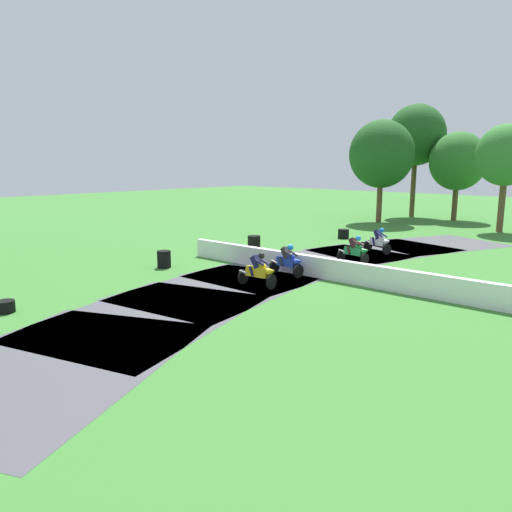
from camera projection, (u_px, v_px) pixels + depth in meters
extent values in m
plane|color=#38752D|center=(279.00, 270.00, 22.55)|extent=(120.00, 120.00, 0.00)
cube|color=#47474C|center=(435.00, 244.00, 29.74)|extent=(7.86, 9.16, 0.01)
cube|color=#47474C|center=(384.00, 250.00, 27.80)|extent=(7.08, 8.81, 0.01)
cube|color=#47474C|center=(333.00, 258.00, 25.39)|extent=(6.18, 8.30, 0.01)
cube|color=#47474C|center=(279.00, 270.00, 22.55)|extent=(5.41, 7.80, 0.01)
cube|color=#47474C|center=(219.00, 288.00, 19.35)|extent=(6.40, 8.43, 0.01)
cube|color=#47474C|center=(148.00, 316.00, 15.83)|extent=(7.28, 8.91, 0.01)
cube|color=#47474C|center=(52.00, 363.00, 12.08)|extent=(8.02, 9.21, 0.01)
cube|color=white|center=(380.00, 277.00, 19.18)|extent=(20.90, 0.64, 0.90)
cylinder|color=black|center=(387.00, 249.00, 26.28)|extent=(0.27, 0.69, 0.69)
cylinder|color=black|center=(368.00, 246.00, 27.45)|extent=(0.27, 0.69, 0.69)
cube|color=silver|center=(378.00, 242.00, 26.84)|extent=(1.05, 0.60, 0.44)
ellipsoid|color=silver|center=(381.00, 238.00, 26.66)|extent=(0.51, 0.42, 0.28)
cone|color=silver|center=(388.00, 241.00, 26.26)|extent=(0.45, 0.44, 0.45)
cylinder|color=#B2B2B7|center=(368.00, 242.00, 27.28)|extent=(0.42, 0.21, 0.17)
cube|color=#1E1E4C|center=(378.00, 235.00, 26.86)|extent=(0.54, 0.46, 0.60)
sphere|color=#1E7FE0|center=(382.00, 230.00, 26.65)|extent=(0.26, 0.26, 0.26)
cylinder|color=#1E1E4C|center=(384.00, 235.00, 26.72)|extent=(0.43, 0.22, 0.24)
cylinder|color=#1E1E4C|center=(380.00, 235.00, 26.53)|extent=(0.43, 0.22, 0.24)
cylinder|color=#1E1E4C|center=(378.00, 241.00, 27.08)|extent=(0.27, 0.23, 0.42)
cylinder|color=#1E1E4C|center=(373.00, 241.00, 26.89)|extent=(0.27, 0.23, 0.42)
cylinder|color=black|center=(365.00, 259.00, 23.55)|extent=(0.15, 0.72, 0.72)
cylinder|color=black|center=(341.00, 255.00, 24.57)|extent=(0.15, 0.72, 0.72)
cube|color=#198438|center=(354.00, 251.00, 24.05)|extent=(1.03, 0.45, 0.45)
ellipsoid|color=#198438|center=(358.00, 247.00, 23.91)|extent=(0.47, 0.36, 0.30)
cone|color=#198438|center=(366.00, 251.00, 23.55)|extent=(0.41, 0.39, 0.46)
cylinder|color=#B2B2B7|center=(342.00, 251.00, 24.40)|extent=(0.42, 0.15, 0.17)
cube|color=#331919|center=(354.00, 243.00, 24.09)|extent=(0.51, 0.42, 0.62)
sphere|color=#1E7FE0|center=(358.00, 238.00, 23.92)|extent=(0.26, 0.26, 0.26)
cylinder|color=#331919|center=(361.00, 244.00, 24.01)|extent=(0.43, 0.17, 0.24)
cylinder|color=#331919|center=(356.00, 243.00, 23.77)|extent=(0.43, 0.17, 0.24)
cylinder|color=#331919|center=(353.00, 251.00, 24.30)|extent=(0.27, 0.20, 0.42)
cylinder|color=#331919|center=(349.00, 250.00, 24.05)|extent=(0.27, 0.20, 0.42)
cylinder|color=black|center=(298.00, 271.00, 20.95)|extent=(0.13, 0.67, 0.67)
cylinder|color=black|center=(274.00, 266.00, 21.94)|extent=(0.13, 0.67, 0.67)
cube|color=#1E38B2|center=(287.00, 262.00, 21.41)|extent=(1.02, 0.38, 0.43)
ellipsoid|color=#1E38B2|center=(290.00, 257.00, 21.26)|extent=(0.46, 0.33, 0.27)
cone|color=#1E38B2|center=(299.00, 261.00, 20.92)|extent=(0.41, 0.36, 0.44)
cylinder|color=#B2B2B7|center=(275.00, 262.00, 21.76)|extent=(0.41, 0.13, 0.17)
cube|color=#28282D|center=(286.00, 253.00, 21.43)|extent=(0.51, 0.37, 0.60)
sphere|color=#1E7FE0|center=(291.00, 247.00, 21.24)|extent=(0.26, 0.26, 0.26)
cylinder|color=#28282D|center=(294.00, 253.00, 21.35)|extent=(0.43, 0.14, 0.24)
cylinder|color=#28282D|center=(288.00, 253.00, 21.10)|extent=(0.43, 0.14, 0.24)
cylinder|color=#28282D|center=(286.00, 261.00, 21.66)|extent=(0.27, 0.16, 0.42)
cylinder|color=#28282D|center=(281.00, 261.00, 21.41)|extent=(0.27, 0.16, 0.42)
cylinder|color=black|center=(271.00, 282.00, 19.07)|extent=(0.15, 0.67, 0.67)
cylinder|color=black|center=(243.00, 277.00, 19.90)|extent=(0.15, 0.67, 0.67)
cube|color=yellow|center=(257.00, 272.00, 19.46)|extent=(1.03, 0.41, 0.43)
ellipsoid|color=yellow|center=(262.00, 266.00, 19.33)|extent=(0.47, 0.34, 0.27)
cone|color=yellow|center=(272.00, 271.00, 19.05)|extent=(0.42, 0.38, 0.44)
cylinder|color=#B2B2B7|center=(244.00, 272.00, 19.73)|extent=(0.42, 0.13, 0.17)
cube|color=#1E1E4C|center=(257.00, 262.00, 19.47)|extent=(0.52, 0.35, 0.59)
sphere|color=black|center=(261.00, 256.00, 19.31)|extent=(0.26, 0.26, 0.26)
cylinder|color=#1E1E4C|center=(265.00, 262.00, 19.45)|extent=(0.43, 0.12, 0.24)
cylinder|color=#1E1E4C|center=(260.00, 263.00, 19.16)|extent=(0.43, 0.12, 0.24)
cylinder|color=#1E1E4C|center=(257.00, 271.00, 19.71)|extent=(0.28, 0.15, 0.42)
cylinder|color=#1E1E4C|center=(251.00, 271.00, 19.42)|extent=(0.28, 0.15, 0.42)
cylinder|color=black|center=(343.00, 237.00, 32.02)|extent=(0.71, 0.71, 0.20)
cylinder|color=black|center=(343.00, 234.00, 31.98)|extent=(0.71, 0.71, 0.20)
cylinder|color=black|center=(344.00, 231.00, 31.94)|extent=(0.71, 0.71, 0.20)
cylinder|color=black|center=(254.00, 248.00, 27.85)|extent=(0.72, 0.72, 0.20)
cylinder|color=black|center=(254.00, 244.00, 27.81)|extent=(0.72, 0.72, 0.20)
cylinder|color=black|center=(254.00, 241.00, 27.77)|extent=(0.72, 0.72, 0.20)
cylinder|color=black|center=(254.00, 237.00, 27.73)|extent=(0.72, 0.72, 0.20)
cylinder|color=black|center=(164.00, 265.00, 23.10)|extent=(0.64, 0.64, 0.20)
cylinder|color=black|center=(164.00, 261.00, 23.07)|extent=(0.64, 0.64, 0.20)
cylinder|color=black|center=(164.00, 257.00, 23.03)|extent=(0.64, 0.64, 0.20)
cylinder|color=black|center=(164.00, 253.00, 22.99)|extent=(0.64, 0.64, 0.20)
cylinder|color=black|center=(6.00, 309.00, 16.17)|extent=(0.60, 0.60, 0.20)
cylinder|color=black|center=(5.00, 304.00, 16.13)|extent=(0.60, 0.60, 0.20)
cylinder|color=brown|center=(379.00, 202.00, 40.34)|extent=(0.44, 0.44, 3.34)
ellipsoid|color=#1E511E|center=(382.00, 154.00, 39.62)|extent=(5.18, 5.18, 5.44)
cylinder|color=brown|center=(455.00, 203.00, 41.81)|extent=(0.44, 0.44, 3.01)
ellipsoid|color=#2D6B28|center=(458.00, 161.00, 41.16)|extent=(4.64, 4.64, 4.87)
cylinder|color=brown|center=(413.00, 188.00, 44.67)|extent=(0.44, 0.44, 5.10)
ellipsoid|color=#1E511E|center=(416.00, 135.00, 43.78)|extent=(5.15, 5.15, 5.40)
cylinder|color=brown|center=(501.00, 206.00, 34.71)|extent=(0.44, 0.44, 3.66)
ellipsoid|color=#33752D|center=(506.00, 155.00, 34.04)|extent=(4.06, 4.06, 4.27)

